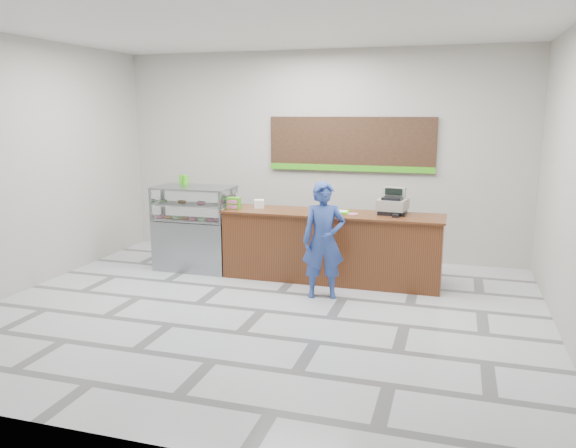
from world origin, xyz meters
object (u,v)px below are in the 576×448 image
(sales_counter, at_px, (331,247))
(display_case, at_px, (195,227))
(serving_tray, at_px, (337,211))
(cash_register, at_px, (393,204))
(customer, at_px, (324,240))

(sales_counter, height_order, display_case, display_case)
(serving_tray, bearing_deg, display_case, -178.88)
(cash_register, height_order, serving_tray, cash_register)
(cash_register, xyz_separation_m, serving_tray, (-0.80, -0.11, -0.13))
(customer, bearing_deg, cash_register, 33.70)
(cash_register, distance_m, serving_tray, 0.82)
(customer, bearing_deg, sales_counter, 78.70)
(serving_tray, height_order, customer, customer)
(customer, bearing_deg, display_case, 145.22)
(cash_register, relative_size, customer, 0.29)
(sales_counter, height_order, serving_tray, serving_tray)
(sales_counter, xyz_separation_m, serving_tray, (0.07, 0.06, 0.52))
(display_case, relative_size, serving_tray, 3.60)
(display_case, relative_size, cash_register, 2.86)
(sales_counter, xyz_separation_m, display_case, (-2.22, -0.00, 0.16))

